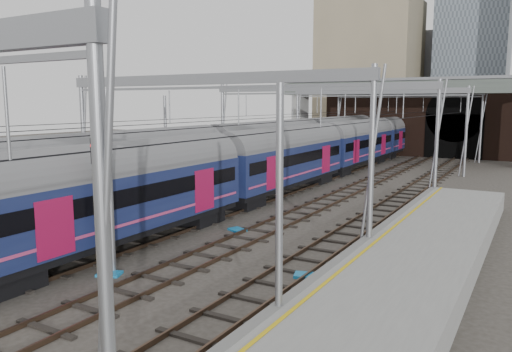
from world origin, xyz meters
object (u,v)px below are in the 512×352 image
Objects in this scene: train_main at (327,150)px; relay_cabinet at (27,242)px; signal_near_centre at (100,190)px; train_second at (309,143)px.

relay_cabinet is (-2.93, -26.97, -1.95)m from train_main.
signal_near_centre is (1.85, -27.15, 0.76)m from train_main.
signal_near_centre is 4.76× the size of relay_cabinet.
signal_near_centre reaches higher than train_main.
train_second is at bearing 114.58° from relay_cabinet.
train_second is at bearing 126.76° from train_main.
train_main is 6.68m from train_second.
signal_near_centre reaches higher than relay_cabinet.
train_second reaches higher than relay_cabinet.
relay_cabinet is at bearing 176.89° from signal_near_centre.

